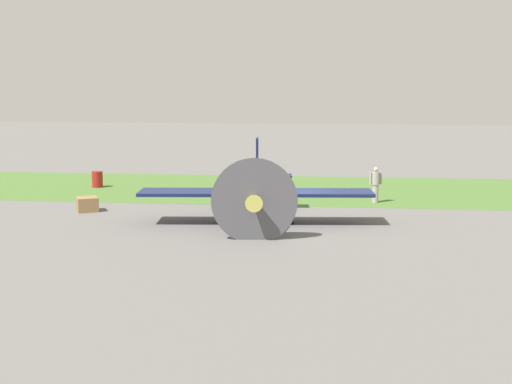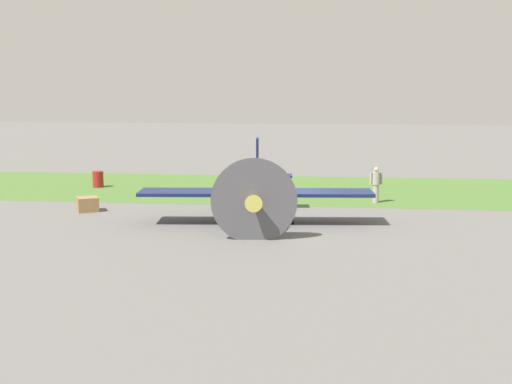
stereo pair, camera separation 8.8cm
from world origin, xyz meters
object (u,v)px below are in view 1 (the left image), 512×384
at_px(fuel_drum, 97,179).
at_px(ground_crew_chief, 376,184).
at_px(supply_crate, 87,204).
at_px(airplane_lead, 256,188).

bearing_deg(fuel_drum, ground_crew_chief, 167.53).
relative_size(ground_crew_chief, fuel_drum, 1.92).
xyz_separation_m(ground_crew_chief, supply_crate, (13.01, 3.89, -0.59)).
height_order(ground_crew_chief, supply_crate, ground_crew_chief).
xyz_separation_m(fuel_drum, supply_crate, (-2.15, 7.25, -0.13)).
distance_m(ground_crew_chief, fuel_drum, 15.53).
bearing_deg(supply_crate, ground_crew_chief, -163.35).
bearing_deg(fuel_drum, airplane_lead, 138.40).
xyz_separation_m(airplane_lead, supply_crate, (7.83, -1.62, -1.10)).
distance_m(airplane_lead, ground_crew_chief, 7.58).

